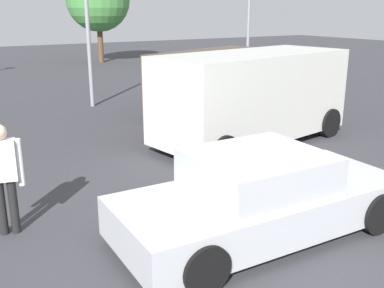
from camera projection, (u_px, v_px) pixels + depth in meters
ground_plane at (249, 244)px, 6.57m from camera, size 80.00×80.00×0.00m
sedan_foreground at (260, 197)px, 6.71m from camera, size 4.48×2.01×1.29m
van_white at (252, 95)px, 11.22m from camera, size 5.42×2.98×2.26m
suv_dark at (214, 80)px, 14.40m from camera, size 4.96×3.36×2.00m
pedestrian at (3, 170)px, 6.60m from camera, size 0.55×0.33×1.70m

